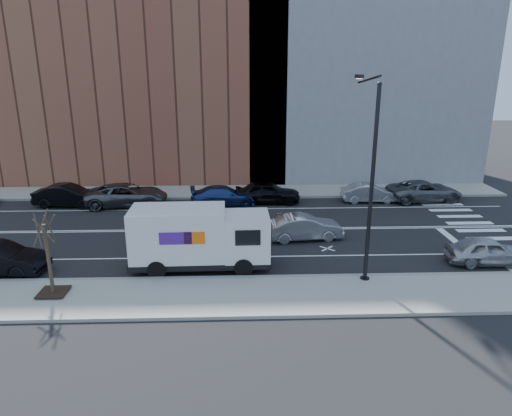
{
  "coord_description": "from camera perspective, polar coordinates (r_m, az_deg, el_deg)",
  "views": [
    {
      "loc": [
        1.24,
        -26.64,
        9.59
      ],
      "look_at": [
        2.16,
        -0.05,
        1.4
      ],
      "focal_mm": 32.0,
      "sensor_mm": 36.0,
      "label": 1
    }
  ],
  "objects": [
    {
      "name": "sidewalk_near",
      "position": [
        20.25,
        -5.35,
        -10.99
      ],
      "size": [
        44.0,
        3.6,
        0.15
      ],
      "primitive_type": "cube",
      "color": "gray",
      "rests_on": "ground"
    },
    {
      "name": "curb_far",
      "position": [
        34.97,
        -3.93,
        1.3
      ],
      "size": [
        44.0,
        0.25,
        0.17
      ],
      "primitive_type": "cube",
      "color": "gray",
      "rests_on": "ground"
    },
    {
      "name": "sidewalk_far",
      "position": [
        36.71,
        -3.84,
        2.05
      ],
      "size": [
        44.0,
        3.6,
        0.15
      ],
      "primitive_type": "cube",
      "color": "gray",
      "rests_on": "ground"
    },
    {
      "name": "fedex_van",
      "position": [
        22.58,
        -7.14,
        -3.62
      ],
      "size": [
        6.91,
        2.58,
        3.13
      ],
      "rotation": [
        0.0,
        0.0,
        0.02
      ],
      "color": "black",
      "rests_on": "ground"
    },
    {
      "name": "ground",
      "position": [
        28.34,
        -4.37,
        -2.72
      ],
      "size": [
        120.0,
        120.0,
        0.0
      ],
      "primitive_type": "plane",
      "color": "black",
      "rests_on": "ground"
    },
    {
      "name": "bldg_concrete",
      "position": [
        43.72,
        13.19,
        21.17
      ],
      "size": [
        20.0,
        10.0,
        26.0
      ],
      "primitive_type": "cube",
      "color": "slate",
      "rests_on": "ground"
    },
    {
      "name": "curb_near",
      "position": [
        21.85,
        -5.09,
        -8.74
      ],
      "size": [
        44.0,
        0.25,
        0.17
      ],
      "primitive_type": "cube",
      "color": "gray",
      "rests_on": "ground"
    },
    {
      "name": "far_parked_e",
      "position": [
        33.63,
        1.44,
        1.99
      ],
      "size": [
        4.83,
        2.0,
        1.64
      ],
      "primitive_type": "imported",
      "rotation": [
        0.0,
        0.0,
        1.56
      ],
      "color": "black",
      "rests_on": "ground"
    },
    {
      "name": "far_parked_g",
      "position": [
        36.48,
        20.29,
        2.03
      ],
      "size": [
        5.7,
        3.03,
        1.52
      ],
      "primitive_type": "imported",
      "rotation": [
        0.0,
        0.0,
        1.66
      ],
      "color": "#575A60",
      "rests_on": "ground"
    },
    {
      "name": "near_parked_front",
      "position": [
        26.06,
        27.0,
        -4.79
      ],
      "size": [
        4.18,
        1.85,
        1.4
      ],
      "primitive_type": "imported",
      "rotation": [
        0.0,
        0.0,
        1.52
      ],
      "color": "#AEADB2",
      "rests_on": "ground"
    },
    {
      "name": "streetlight",
      "position": [
        21.04,
        14.01,
        4.22
      ],
      "size": [
        0.44,
        4.02,
        9.34
      ],
      "color": "black",
      "rests_on": "ground"
    },
    {
      "name": "road_markings",
      "position": [
        28.33,
        -4.37,
        -2.71
      ],
      "size": [
        40.0,
        8.6,
        0.01
      ],
      "primitive_type": null,
      "color": "white",
      "rests_on": "ground"
    },
    {
      "name": "far_parked_d",
      "position": [
        33.26,
        -4.04,
        1.56
      ],
      "size": [
        5.0,
        2.51,
        1.39
      ],
      "primitive_type": "imported",
      "rotation": [
        0.0,
        0.0,
        1.69
      ],
      "color": "navy",
      "rests_on": "ground"
    },
    {
      "name": "bldg_brick",
      "position": [
        43.26,
        -15.1,
        18.43
      ],
      "size": [
        26.0,
        10.0,
        22.0
      ],
      "primitive_type": "cube",
      "color": "brown",
      "rests_on": "ground"
    },
    {
      "name": "far_parked_f",
      "position": [
        34.98,
        13.99,
        1.84
      ],
      "size": [
        4.14,
        1.47,
        1.36
      ],
      "primitive_type": "imported",
      "rotation": [
        0.0,
        0.0,
        1.56
      ],
      "color": "#A4A4A9",
      "rests_on": "ground"
    },
    {
      "name": "far_parked_b",
      "position": [
        35.52,
        -22.41,
        1.45
      ],
      "size": [
        4.92,
        2.07,
        1.58
      ],
      "primitive_type": "imported",
      "rotation": [
        0.0,
        0.0,
        1.49
      ],
      "color": "black",
      "rests_on": "ground"
    },
    {
      "name": "driving_sedan",
      "position": [
        26.66,
        6.06,
        -2.4
      ],
      "size": [
        4.56,
        2.07,
        1.45
      ],
      "primitive_type": "imported",
      "rotation": [
        0.0,
        0.0,
        1.69
      ],
      "color": "#9F9EA3",
      "rests_on": "ground"
    },
    {
      "name": "crosswalk",
      "position": [
        31.92,
        25.7,
        -2.11
      ],
      "size": [
        3.0,
        14.0,
        0.01
      ],
      "primitive_type": null,
      "color": "white",
      "rests_on": "ground"
    },
    {
      "name": "street_tree",
      "position": [
        21.6,
        -24.4,
        -6.64
      ],
      "size": [
        1.2,
        1.2,
        3.75
      ],
      "color": "black",
      "rests_on": "ground"
    },
    {
      "name": "far_parked_c",
      "position": [
        34.29,
        -15.85,
        1.6
      ],
      "size": [
        6.07,
        3.39,
        1.61
      ],
      "primitive_type": "imported",
      "rotation": [
        0.0,
        0.0,
        1.7
      ],
      "color": "#4C4D53",
      "rests_on": "ground"
    }
  ]
}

